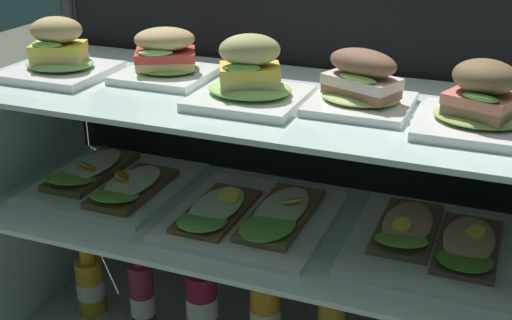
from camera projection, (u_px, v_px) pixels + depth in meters
name	position (u px, v px, depth m)	size (l,w,h in m)	color
case_frame	(280.00, 137.00, 1.45)	(1.21, 0.50, 0.94)	#333338
riser_lower_tier	(256.00, 292.00, 1.45)	(1.15, 0.43, 0.33)	silver
shelf_lower_glass	(256.00, 223.00, 1.39)	(1.16, 0.45, 0.01)	silver
riser_upper_tier	(256.00, 162.00, 1.33)	(1.15, 0.43, 0.26)	silver
shelf_upper_glass	(256.00, 97.00, 1.28)	(1.16, 0.45, 0.01)	silver
plated_roll_sandwich_center	(59.00, 57.00, 1.38)	(0.20, 0.20, 0.12)	white
plated_roll_sandwich_right_of_center	(165.00, 59.00, 1.36)	(0.18, 0.18, 0.10)	white
plated_roll_sandwich_mid_left	(250.00, 80.00, 1.22)	(0.20, 0.20, 0.13)	white
plated_roll_sandwich_mid_right	(361.00, 86.00, 1.19)	(0.18, 0.18, 0.11)	white
plated_roll_sandwich_near_right_corner	(481.00, 105.00, 1.09)	(0.20, 0.20, 0.12)	white
open_sandwich_tray_near_left_corner	(110.00, 181.00, 1.52)	(0.32, 0.34, 0.06)	white
open_sandwich_tray_mid_left	(251.00, 215.00, 1.37)	(0.32, 0.34, 0.06)	white
open_sandwich_tray_mid_right	(436.00, 241.00, 1.27)	(0.32, 0.34, 0.06)	white
juice_bottle_front_middle	(91.00, 284.00, 1.63)	(0.07, 0.07, 0.19)	gold
juice_bottle_front_left_end	(142.00, 295.00, 1.57)	(0.06, 0.06, 0.22)	#8F2848
juice_bottle_back_center	(201.00, 305.00, 1.52)	(0.07, 0.07, 0.23)	#9A1945
juice_bottle_front_second	(265.00, 318.00, 1.48)	(0.07, 0.07, 0.24)	orange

